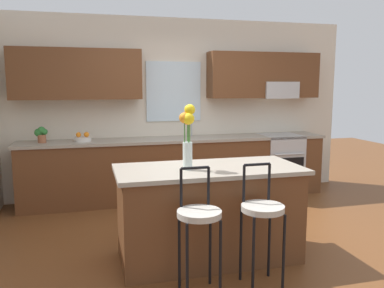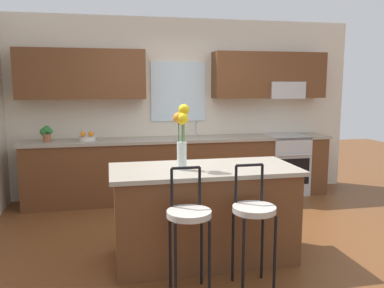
{
  "view_description": "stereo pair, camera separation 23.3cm",
  "coord_description": "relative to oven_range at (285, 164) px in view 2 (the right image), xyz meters",
  "views": [
    {
      "loc": [
        -1.29,
        -3.98,
        1.7
      ],
      "look_at": [
        -0.09,
        0.55,
        1.0
      ],
      "focal_mm": 37.03,
      "sensor_mm": 36.0,
      "label": 1
    },
    {
      "loc": [
        -1.06,
        -4.04,
        1.7
      ],
      "look_at": [
        -0.09,
        0.55,
        1.0
      ],
      "focal_mm": 37.03,
      "sensor_mm": 36.0,
      "label": 2
    }
  ],
  "objects": [
    {
      "name": "flower_vase",
      "position": [
        -2.06,
        -2.15,
        0.84
      ],
      "size": [
        0.15,
        0.18,
        0.61
      ],
      "color": "silver",
      "rests_on": "kitchen_island"
    },
    {
      "name": "oven_range",
      "position": [
        0.0,
        0.0,
        0.0
      ],
      "size": [
        0.6,
        0.64,
        0.92
      ],
      "color": "#B7BABC",
      "rests_on": "ground"
    },
    {
      "name": "fruit_bowl_oranges",
      "position": [
        -3.02,
        0.02,
        0.5
      ],
      "size": [
        0.24,
        0.24,
        0.13
      ],
      "color": "silver",
      "rests_on": "counter_run"
    },
    {
      "name": "bar_stool_middle",
      "position": [
        -1.56,
        -2.73,
        0.18
      ],
      "size": [
        0.36,
        0.36,
        1.04
      ],
      "color": "black",
      "rests_on": "ground"
    },
    {
      "name": "potted_plant_small",
      "position": [
        -3.57,
        0.03,
        0.58
      ],
      "size": [
        0.18,
        0.12,
        0.22
      ],
      "color": "#9E5B3D",
      "rests_on": "counter_run"
    },
    {
      "name": "back_wall_assembly",
      "position": [
        -1.62,
        0.31,
        1.05
      ],
      "size": [
        5.6,
        0.5,
        2.7
      ],
      "color": "beige",
      "rests_on": "ground"
    },
    {
      "name": "counter_run",
      "position": [
        -1.65,
        0.02,
        0.01
      ],
      "size": [
        4.56,
        0.64,
        0.92
      ],
      "color": "brown",
      "rests_on": "ground"
    },
    {
      "name": "kitchen_island",
      "position": [
        -1.83,
        -2.1,
        0.0
      ],
      "size": [
        1.79,
        0.83,
        0.92
      ],
      "color": "brown",
      "rests_on": "ground"
    },
    {
      "name": "sink_faucet",
      "position": [
        -1.41,
        0.17,
        0.6
      ],
      "size": [
        0.02,
        0.13,
        0.23
      ],
      "color": "#B7BABC",
      "rests_on": "counter_run"
    },
    {
      "name": "bar_stool_near",
      "position": [
        -2.11,
        -2.73,
        0.18
      ],
      "size": [
        0.36,
        0.36,
        1.04
      ],
      "color": "black",
      "rests_on": "ground"
    },
    {
      "name": "ground_plane",
      "position": [
        -1.66,
        -1.68,
        -0.46
      ],
      "size": [
        14.0,
        14.0,
        0.0
      ],
      "primitive_type": "plane",
      "color": "brown"
    }
  ]
}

